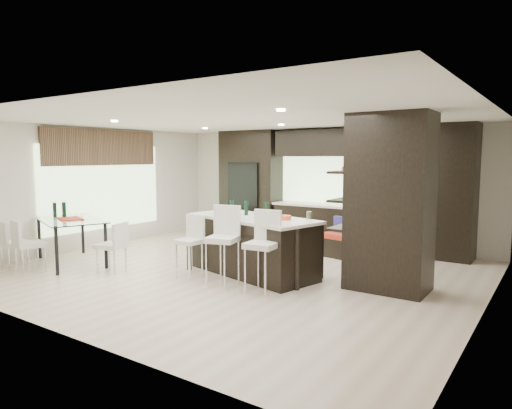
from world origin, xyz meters
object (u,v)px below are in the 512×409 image
Objects in this scene: stool_right at (262,260)px; chair_end at (111,249)px; chair_far at (14,246)px; dining_table at (71,241)px; floor_vase at (309,245)px; bench at (351,247)px; stool_mid at (223,254)px; chair_near at (30,248)px; stool_left at (189,253)px; kitchen_island at (253,245)px.

chair_end is (-2.90, -0.46, -0.09)m from stool_right.
dining_table is at bearing 61.67° from chair_far.
bench is at bearing 87.81° from floor_vase.
chair_far is at bearing -178.23° from stool_mid.
floor_vase is (0.16, 1.20, 0.06)m from stool_right.
chair_near reaches higher than bench.
stool_left is at bearing 161.23° from stool_mid.
stool_mid is 1.27× the size of chair_far.
chair_end is at bearing 175.83° from stool_mid.
floor_vase reaches higher than stool_left.
chair_near is (-4.10, -1.27, -0.07)m from stool_right.
chair_far is (-3.16, -1.29, -0.03)m from stool_left.
dining_table is (-4.33, -3.36, 0.19)m from bench.
kitchen_island reaches higher than stool_left.
chair_far is 1.92m from chair_end.
dining_table is (-3.35, -1.30, -0.08)m from kitchen_island.
chair_end reaches higher than chair_far.
chair_far is (-4.82, -2.45, -0.16)m from floor_vase.
bench is 6.42m from chair_far.
kitchen_island is 2.42× the size of stool_right.
dining_table is at bearing 171.70° from stool_mid.
kitchen_island is 2.16× the size of floor_vase.
kitchen_island is 2.83× the size of stool_left.
chair_far is 0.98× the size of chair_end.
chair_near is 1.07× the size of chair_far.
stool_right is 4.29m from chair_near.
stool_right reaches higher than chair_far.
dining_table is (-3.35, -0.45, -0.08)m from stool_mid.
chair_far is at bearing -153.03° from floor_vase.
chair_far is at bearing 97.90° from chair_end.
floor_vase is at bearing 42.17° from dining_table.
dining_table is at bearing 73.37° from chair_end.
stool_left is 2.91m from chair_near.
stool_right is at bearing -81.98° from bench.
kitchen_island is 1.36× the size of dining_table.
stool_mid reaches higher than chair_far.
stool_right reaches higher than chair_end.
chair_end is at bearing -177.24° from stool_right.
stool_left is 3.35m from bench.
kitchen_island is at bearing 34.78° from chair_far.
kitchen_island reaches higher than chair_near.
chair_end is at bearing -163.00° from stool_left.
chair_near is (-4.33, -4.17, 0.19)m from bench.
stool_right is at bearing 29.47° from chair_near.
stool_right is 4.12m from dining_table.
kitchen_island is 0.98m from floor_vase.
kitchen_island is at bearing 125.31° from stool_right.
floor_vase is at bearing 36.91° from stool_mid.
kitchen_island is 3.02× the size of chair_far.
stool_mid is at bearing -94.83° from chair_end.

